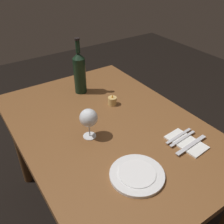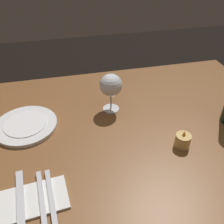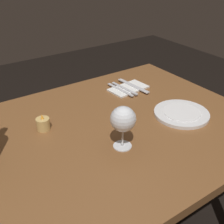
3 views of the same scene
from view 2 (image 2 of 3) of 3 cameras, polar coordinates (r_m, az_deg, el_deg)
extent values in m
cube|color=brown|center=(0.93, 3.10, -4.60)|extent=(1.30, 0.90, 0.04)
cylinder|color=brown|center=(1.64, 18.87, -2.36)|extent=(0.06, 0.06, 0.70)
cylinder|color=brown|center=(1.48, -24.18, -8.74)|extent=(0.06, 0.06, 0.70)
cylinder|color=white|center=(1.01, -0.25, 0.77)|extent=(0.07, 0.07, 0.00)
cylinder|color=white|center=(0.99, -0.25, 2.58)|extent=(0.01, 0.01, 0.07)
sphere|color=white|center=(0.95, -0.26, 6.23)|extent=(0.09, 0.09, 0.09)
cylinder|color=beige|center=(0.95, -0.26, 5.96)|extent=(0.07, 0.07, 0.02)
cylinder|color=#DBB266|center=(0.86, 16.01, -6.39)|extent=(0.05, 0.05, 0.05)
cylinder|color=white|center=(0.87, 15.94, -6.68)|extent=(0.04, 0.04, 0.03)
cone|color=#F99E2D|center=(0.84, 16.39, -4.71)|extent=(0.01, 0.01, 0.02)
cylinder|color=white|center=(0.97, -19.30, -2.92)|extent=(0.23, 0.23, 0.01)
cylinder|color=white|center=(0.97, -19.40, -2.54)|extent=(0.16, 0.16, 0.00)
cube|color=white|center=(0.74, -17.91, -18.81)|extent=(0.20, 0.13, 0.01)
cube|color=silver|center=(0.73, -15.99, -18.34)|extent=(0.03, 0.18, 0.00)
cube|color=silver|center=(0.73, -13.96, -18.13)|extent=(0.03, 0.18, 0.00)
cube|color=silver|center=(0.74, -20.40, -18.71)|extent=(0.04, 0.21, 0.00)
camera|label=1|loc=(1.44, -53.35, 33.72)|focal=40.41mm
camera|label=3|loc=(1.59, 14.67, 36.55)|focal=45.52mm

